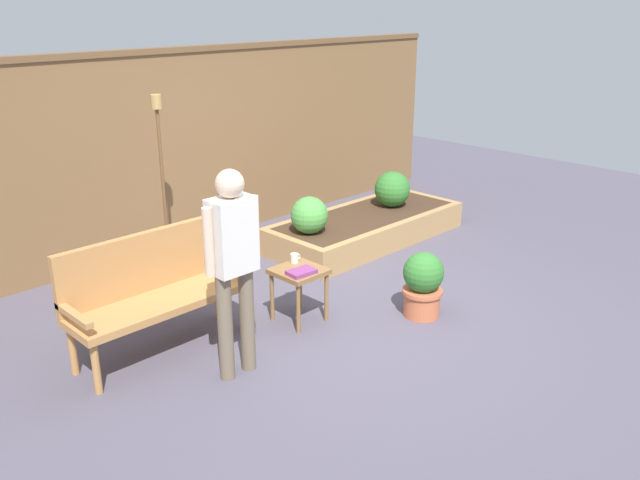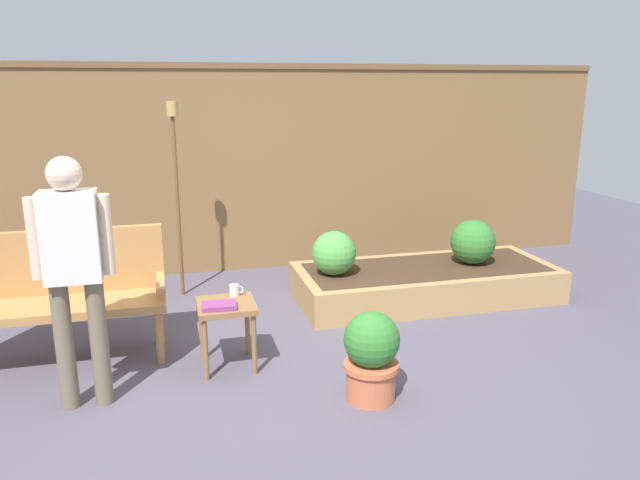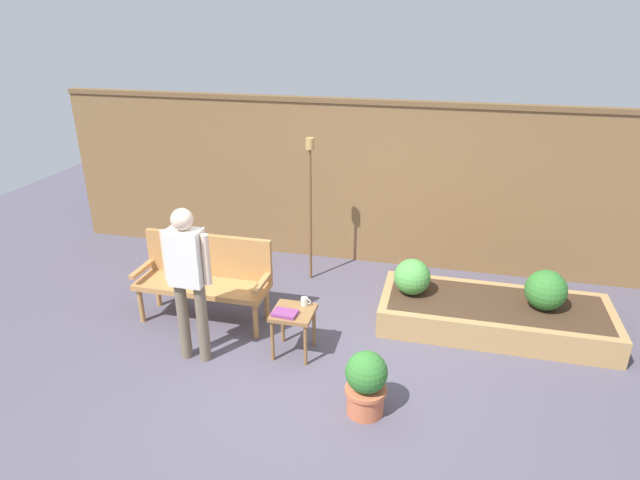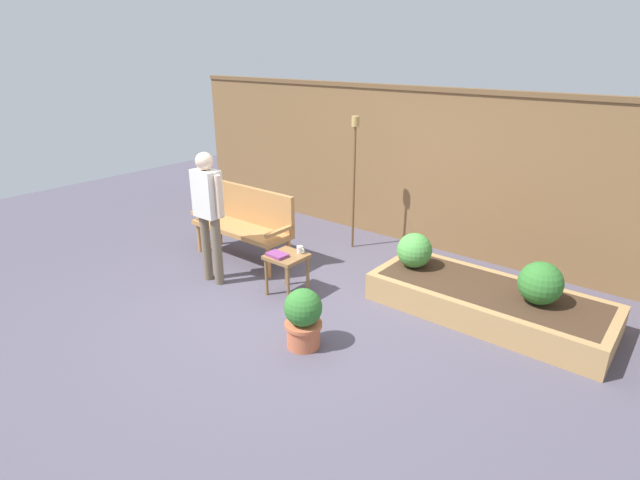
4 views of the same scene
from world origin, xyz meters
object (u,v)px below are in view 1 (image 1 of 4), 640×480
Objects in this scene: shrub_near_bench at (309,215)px; potted_boxwood at (423,283)px; book_on_table at (301,272)px; side_table at (299,278)px; garden_bench at (153,285)px; person_by_bench at (233,256)px; cup_on_table at (295,258)px; shrub_far_corner at (392,189)px; tiki_torch at (161,156)px.

potted_boxwood is at bearing -97.82° from shrub_near_bench.
book_on_table is 1.54m from shrub_near_bench.
potted_boxwood is at bearing -39.57° from side_table.
person_by_bench is (0.21, -0.76, 0.39)m from garden_bench.
person_by_bench reaches higher than potted_boxwood.
book_on_table is 0.59× the size of shrub_near_bench.
garden_bench is at bearing 158.17° from side_table.
garden_bench reaches higher than side_table.
shrub_near_bench is (1.11, 1.06, -0.00)m from book_on_table.
garden_bench is at bearing -166.58° from shrub_near_bench.
shrub_far_corner reaches higher than cup_on_table.
shrub_far_corner is (3.55, 0.52, -0.03)m from garden_bench.
cup_on_table is 0.26m from book_on_table.
potted_boxwood is (0.75, -0.82, -0.21)m from cup_on_table.
shrub_far_corner reaches higher than potted_boxwood.
side_table is 1.08m from potted_boxwood.
garden_bench is 1.22m from side_table.
potted_boxwood is 2.72m from tiki_torch.
book_on_table is (-0.13, -0.23, -0.02)m from cup_on_table.
person_by_bench reaches higher than shrub_near_bench.
side_table is (1.12, -0.45, -0.15)m from garden_bench.
person_by_bench is (-0.91, -0.31, 0.54)m from side_table.
shrub_far_corner is at bearing 19.63° from cup_on_table.
cup_on_table is at bearing -77.47° from tiki_torch.
tiki_torch is at bearing 102.53° from cup_on_table.
garden_bench reaches higher than shrub_near_bench.
book_on_table is 1.08m from potted_boxwood.
shrub_far_corner is (2.42, 0.97, 0.11)m from side_table.
side_table is 4.63× the size of cup_on_table.
potted_boxwood is 2.31m from shrub_far_corner.
shrub_near_bench is 1.64m from tiki_torch.
side_table is at bearing -158.14° from shrub_far_corner.
book_on_table is (1.07, -0.54, -0.05)m from garden_bench.
side_table is at bearing -120.15° from cup_on_table.
garden_bench is 2.24m from shrub_near_bench.
side_table is 1.22× the size of shrub_near_bench.
tiki_torch reaches higher than side_table.
cup_on_table is 0.45× the size of book_on_table.
garden_bench reaches higher than shrub_far_corner.
book_on_table is at bearing -136.37° from shrub_near_bench.
cup_on_table is 1.16m from person_by_bench.
tiki_torch reaches higher than potted_boxwood.
shrub_far_corner is (2.48, 1.06, 0.01)m from book_on_table.
side_table is 1.10m from person_by_bench.
book_on_table is at bearing -156.80° from shrub_far_corner.
book_on_table reaches higher than side_table.
shrub_far_corner is (2.34, 0.84, -0.01)m from cup_on_table.
shrub_far_corner is at bearing 21.86° from side_table.
person_by_bench reaches higher than side_table.
garden_bench is 1.62m from tiki_torch.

